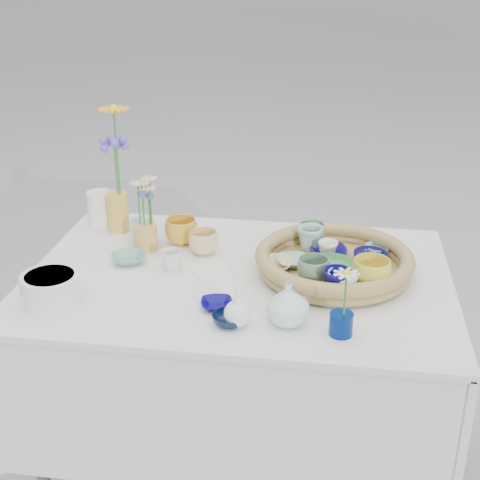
# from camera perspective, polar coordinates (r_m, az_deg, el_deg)

# --- Properties ---
(ground) EXTENTS (80.00, 80.00, 0.00)m
(ground) POSITION_cam_1_polar(r_m,az_deg,el_deg) (2.45, -0.07, -19.10)
(ground) COLOR #989898
(display_table) EXTENTS (1.26, 0.86, 0.77)m
(display_table) POSITION_cam_1_polar(r_m,az_deg,el_deg) (2.45, -0.07, -19.10)
(display_table) COLOR silver
(display_table) RESTS_ON ground
(wicker_tray) EXTENTS (0.47, 0.47, 0.08)m
(wicker_tray) POSITION_cam_1_polar(r_m,az_deg,el_deg) (2.02, 8.02, -1.86)
(wicker_tray) COLOR olive
(wicker_tray) RESTS_ON display_table
(tray_ceramic_0) EXTENTS (0.14, 0.14, 0.03)m
(tray_ceramic_0) POSITION_cam_1_polar(r_m,az_deg,el_deg) (2.10, 7.56, -1.01)
(tray_ceramic_0) COLOR #11085C
(tray_ceramic_0) RESTS_ON wicker_tray
(tray_ceramic_1) EXTENTS (0.12, 0.12, 0.03)m
(tray_ceramic_1) POSITION_cam_1_polar(r_m,az_deg,el_deg) (2.08, 11.04, -1.45)
(tray_ceramic_1) COLOR #151050
(tray_ceramic_1) RESTS_ON wicker_tray
(tray_ceramic_2) EXTENTS (0.15, 0.15, 0.09)m
(tray_ceramic_2) POSITION_cam_1_polar(r_m,az_deg,el_deg) (1.91, 11.14, -2.86)
(tray_ceramic_2) COLOR gold
(tray_ceramic_2) RESTS_ON wicker_tray
(tray_ceramic_3) EXTENTS (0.16, 0.16, 0.04)m
(tray_ceramic_3) POSITION_cam_1_polar(r_m,az_deg,el_deg) (1.99, 7.90, -2.32)
(tray_ceramic_3) COLOR #4EA85B
(tray_ceramic_3) RESTS_ON wicker_tray
(tray_ceramic_4) EXTENTS (0.11, 0.11, 0.07)m
(tray_ceramic_4) POSITION_cam_1_polar(r_m,az_deg,el_deg) (1.92, 6.27, -2.59)
(tray_ceramic_4) COLOR slate
(tray_ceramic_4) RESTS_ON wicker_tray
(tray_ceramic_5) EXTENTS (0.12, 0.12, 0.02)m
(tray_ceramic_5) POSITION_cam_1_polar(r_m,az_deg,el_deg) (2.03, 4.52, -1.84)
(tray_ceramic_5) COLOR #89BEAF
(tray_ceramic_5) RESTS_ON wicker_tray
(tray_ceramic_6) EXTENTS (0.09, 0.09, 0.08)m
(tray_ceramic_6) POSITION_cam_1_polar(r_m,az_deg,el_deg) (2.12, 5.98, 0.13)
(tray_ceramic_6) COLOR #A1CCC1
(tray_ceramic_6) RESTS_ON wicker_tray
(tray_ceramic_7) EXTENTS (0.08, 0.08, 0.06)m
(tray_ceramic_7) POSITION_cam_1_polar(r_m,az_deg,el_deg) (2.07, 7.50, -0.86)
(tray_ceramic_7) COLOR white
(tray_ceramic_7) RESTS_ON wicker_tray
(tray_ceramic_8) EXTENTS (0.10, 0.10, 0.02)m
(tray_ceramic_8) POSITION_cam_1_polar(r_m,az_deg,el_deg) (2.14, 11.69, -0.77)
(tray_ceramic_8) COLOR #8CD4FF
(tray_ceramic_8) RESTS_ON wicker_tray
(tray_ceramic_9) EXTENTS (0.09, 0.09, 0.08)m
(tray_ceramic_9) POSITION_cam_1_polar(r_m,az_deg,el_deg) (1.86, 8.26, -3.58)
(tray_ceramic_9) COLOR #0A0A50
(tray_ceramic_9) RESTS_ON wicker_tray
(tray_ceramic_10) EXTENTS (0.12, 0.12, 0.03)m
(tray_ceramic_10) POSITION_cam_1_polar(r_m,az_deg,el_deg) (2.00, 2.99, -2.09)
(tray_ceramic_10) COLOR #E3CD7F
(tray_ceramic_10) RESTS_ON wicker_tray
(tray_ceramic_11) EXTENTS (0.09, 0.09, 0.07)m
(tray_ceramic_11) POSITION_cam_1_polar(r_m,az_deg,el_deg) (1.87, 8.65, -3.64)
(tray_ceramic_11) COLOR #ADE6DA
(tray_ceramic_11) RESTS_ON wicker_tray
(tray_ceramic_12) EXTENTS (0.11, 0.11, 0.07)m
(tray_ceramic_12) POSITION_cam_1_polar(r_m,az_deg,el_deg) (2.17, 6.14, 0.58)
(tray_ceramic_12) COLOR #589274
(tray_ceramic_12) RESTS_ON wicker_tray
(loose_ceramic_0) EXTENTS (0.13, 0.13, 0.08)m
(loose_ceramic_0) POSITION_cam_1_polar(r_m,az_deg,el_deg) (2.21, -5.05, 0.75)
(loose_ceramic_0) COLOR gold
(loose_ceramic_0) RESTS_ON display_table
(loose_ceramic_1) EXTENTS (0.11, 0.11, 0.08)m
(loose_ceramic_1) POSITION_cam_1_polar(r_m,az_deg,el_deg) (2.13, -3.15, -0.20)
(loose_ceramic_1) COLOR #DCBF7D
(loose_ceramic_1) RESTS_ON display_table
(loose_ceramic_2) EXTENTS (0.14, 0.14, 0.03)m
(loose_ceramic_2) POSITION_cam_1_polar(r_m,az_deg,el_deg) (2.11, -9.49, -1.57)
(loose_ceramic_2) COLOR #5FA083
(loose_ceramic_2) RESTS_ON display_table
(loose_ceramic_3) EXTENTS (0.09, 0.09, 0.06)m
(loose_ceramic_3) POSITION_cam_1_polar(r_m,az_deg,el_deg) (2.04, -5.86, -1.71)
(loose_ceramic_3) COLOR silver
(loose_ceramic_3) RESTS_ON display_table
(loose_ceramic_4) EXTENTS (0.10, 0.10, 0.02)m
(loose_ceramic_4) POSITION_cam_1_polar(r_m,az_deg,el_deg) (1.83, -2.00, -5.50)
(loose_ceramic_4) COLOR #08045F
(loose_ceramic_4) RESTS_ON display_table
(loose_ceramic_5) EXTENTS (0.09, 0.09, 0.08)m
(loose_ceramic_5) POSITION_cam_1_polar(r_m,az_deg,el_deg) (2.24, -8.32, 0.87)
(loose_ceramic_5) COLOR #A4ECE5
(loose_ceramic_5) RESTS_ON display_table
(loose_ceramic_6) EXTENTS (0.09, 0.09, 0.03)m
(loose_ceramic_6) POSITION_cam_1_polar(r_m,az_deg,el_deg) (1.75, -0.92, -6.79)
(loose_ceramic_6) COLOR #091533
(loose_ceramic_6) RESTS_ON display_table
(fluted_bowl) EXTENTS (0.18, 0.18, 0.08)m
(fluted_bowl) POSITION_cam_1_polar(r_m,az_deg,el_deg) (1.91, -15.83, -4.03)
(fluted_bowl) COLOR silver
(fluted_bowl) RESTS_ON display_table
(bud_vase_paleblue) EXTENTS (0.09, 0.09, 0.11)m
(bud_vase_paleblue) POSITION_cam_1_polar(r_m,az_deg,el_deg) (1.73, -0.21, -5.76)
(bud_vase_paleblue) COLOR white
(bud_vase_paleblue) RESTS_ON display_table
(bud_vase_seafoam) EXTENTS (0.12, 0.12, 0.12)m
(bud_vase_seafoam) POSITION_cam_1_polar(r_m,az_deg,el_deg) (1.74, 4.10, -5.42)
(bud_vase_seafoam) COLOR silver
(bud_vase_seafoam) RESTS_ON display_table
(bud_vase_cobalt) EXTENTS (0.08, 0.08, 0.06)m
(bud_vase_cobalt) POSITION_cam_1_polar(r_m,az_deg,el_deg) (1.72, 8.62, -7.10)
(bud_vase_cobalt) COLOR #001955
(bud_vase_cobalt) RESTS_ON display_table
(single_daisy) EXTENTS (0.08, 0.08, 0.14)m
(single_daisy) POSITION_cam_1_polar(r_m,az_deg,el_deg) (1.67, 8.96, -4.63)
(single_daisy) COLOR white
(single_daisy) RESTS_ON bud_vase_cobalt
(tall_vase_yellow) EXTENTS (0.10, 0.10, 0.14)m
(tall_vase_yellow) POSITION_cam_1_polar(r_m,az_deg,el_deg) (2.33, -10.34, 2.35)
(tall_vase_yellow) COLOR gold
(tall_vase_yellow) RESTS_ON display_table
(gerbera) EXTENTS (0.13, 0.13, 0.31)m
(gerbera) POSITION_cam_1_polar(r_m,az_deg,el_deg) (2.25, -10.46, 7.36)
(gerbera) COLOR #FEA629
(gerbera) RESTS_ON tall_vase_yellow
(hydrangea) EXTENTS (0.08, 0.08, 0.24)m
(hydrangea) POSITION_cam_1_polar(r_m,az_deg,el_deg) (2.27, -10.54, 5.95)
(hydrangea) COLOR #5D4EBF
(hydrangea) RESTS_ON tall_vase_yellow
(white_pitcher) EXTENTS (0.14, 0.10, 0.12)m
(white_pitcher) POSITION_cam_1_polar(r_m,az_deg,el_deg) (2.38, -11.80, 2.62)
(white_pitcher) COLOR white
(white_pitcher) RESTS_ON display_table
(daisy_cup) EXTENTS (0.10, 0.10, 0.08)m
(daisy_cup) POSITION_cam_1_polar(r_m,az_deg,el_deg) (2.18, -8.09, 0.22)
(daisy_cup) COLOR gold
(daisy_cup) RESTS_ON display_table
(daisy_posy) EXTENTS (0.09, 0.09, 0.15)m
(daisy_posy) POSITION_cam_1_polar(r_m,az_deg,el_deg) (2.13, -8.23, 3.17)
(daisy_posy) COLOR white
(daisy_posy) RESTS_ON daisy_cup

